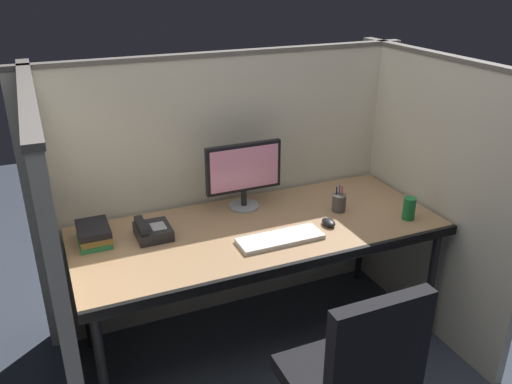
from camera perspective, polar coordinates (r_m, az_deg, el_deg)
ground_plane at (r=2.93m, az=2.87°, el=-19.34°), size 8.00×8.00×0.00m
cubicle_partition_rear at (r=3.08m, az=-2.92°, el=0.49°), size 2.21×0.06×1.57m
cubicle_partition_left at (r=2.43m, az=-20.76°, el=-7.89°), size 0.06×1.41×1.57m
cubicle_partition_right at (r=3.13m, az=18.11°, el=-0.30°), size 0.06×1.41×1.57m
desk at (r=2.74m, az=0.52°, el=-4.88°), size 1.90×0.80×0.74m
monitor_center at (r=2.86m, az=-1.34°, el=2.25°), size 0.43×0.17×0.37m
keyboard_main at (r=2.60m, az=2.67°, el=-5.09°), size 0.43×0.15×0.02m
computer_mouse at (r=2.76m, az=7.91°, el=-3.30°), size 0.06×0.10×0.04m
soda_can at (r=2.90m, az=16.34°, el=-1.73°), size 0.07×0.07×0.12m
book_stack at (r=2.68m, az=-17.23°, el=-4.36°), size 0.16×0.22×0.09m
pen_cup at (r=2.92m, az=9.02°, el=-1.15°), size 0.08×0.08×0.15m
desk_phone at (r=2.67m, az=-11.26°, el=-4.17°), size 0.17×0.19×0.09m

